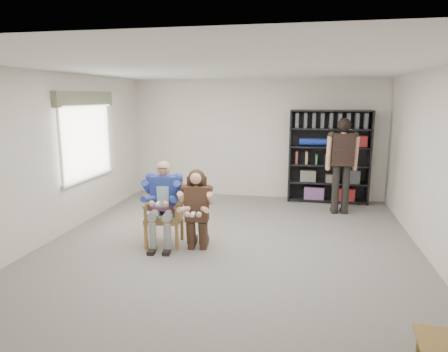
% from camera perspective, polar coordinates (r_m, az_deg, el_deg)
% --- Properties ---
extents(room_shell, '(6.00, 7.00, 2.80)m').
position_cam_1_polar(room_shell, '(6.16, 0.74, 2.06)').
color(room_shell, silver).
rests_on(room_shell, ground).
extents(floor, '(6.00, 7.00, 0.01)m').
position_cam_1_polar(floor, '(6.53, 0.71, -10.17)').
color(floor, slate).
rests_on(floor, ground).
extents(window_left, '(0.16, 2.00, 1.75)m').
position_cam_1_polar(window_left, '(8.10, -18.94, 5.30)').
color(window_left, white).
rests_on(window_left, room_shell).
extents(armchair, '(0.69, 0.67, 1.07)m').
position_cam_1_polar(armchair, '(6.55, -8.57, -5.25)').
color(armchair, olive).
rests_on(armchair, floor).
extents(seated_man, '(0.70, 0.90, 1.39)m').
position_cam_1_polar(seated_man, '(6.51, -8.61, -3.89)').
color(seated_man, '#2B3392').
rests_on(seated_man, floor).
extents(kneeling_woman, '(0.64, 0.92, 1.28)m').
position_cam_1_polar(kneeling_woman, '(6.24, -3.94, -5.00)').
color(kneeling_woman, '#3C291C').
rests_on(kneeling_woman, floor).
extents(bookshelf, '(1.80, 0.38, 2.10)m').
position_cam_1_polar(bookshelf, '(9.37, 14.77, 2.68)').
color(bookshelf, black).
rests_on(bookshelf, floor).
extents(standing_man, '(0.64, 0.40, 1.95)m').
position_cam_1_polar(standing_man, '(8.48, 16.47, 1.22)').
color(standing_man, black).
rests_on(standing_man, floor).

